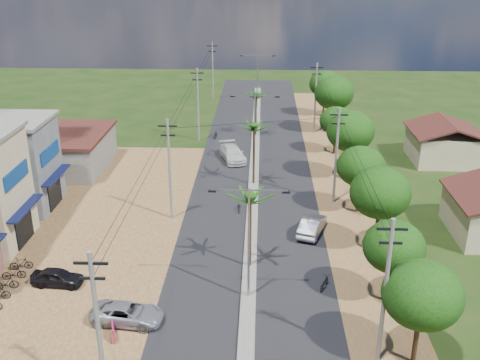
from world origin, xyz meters
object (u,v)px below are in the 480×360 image
object	(u,v)px
moto_rider_east	(324,283)
roadside_sign	(113,332)
car_parked_dark	(57,278)
car_silver_mid	(312,226)
car_white_far	(232,153)
car_parked_silver	(127,314)

from	to	relation	value
moto_rider_east	roadside_sign	bearing A→B (deg)	48.80
car_parked_dark	car_silver_mid	bearing A→B (deg)	-60.89
car_white_far	moto_rider_east	distance (m)	26.86
car_white_far	car_parked_dark	distance (m)	28.24
roadside_sign	car_white_far	bearing A→B (deg)	64.29
car_silver_mid	roadside_sign	xyz separation A→B (m)	(-13.00, -14.19, -0.21)
car_white_far	roadside_sign	world-z (taller)	car_white_far
car_silver_mid	car_parked_dark	xyz separation A→B (m)	(-18.33, -8.54, -0.11)
car_white_far	car_parked_silver	size ratio (longest dim) A/B	1.19
car_parked_dark	moto_rider_east	xyz separation A→B (m)	(18.53, 0.34, -0.20)
car_parked_dark	moto_rider_east	bearing A→B (deg)	-84.80
car_white_far	moto_rider_east	size ratio (longest dim) A/B	3.40
moto_rider_east	car_silver_mid	bearing A→B (deg)	-64.24
car_silver_mid	car_white_far	world-z (taller)	car_white_far
car_white_far	moto_rider_east	bearing A→B (deg)	-90.69
car_silver_mid	car_white_far	bearing A→B (deg)	-48.27
car_white_far	roadside_sign	size ratio (longest dim) A/B	4.45
car_parked_silver	roadside_sign	bearing A→B (deg)	169.02
roadside_sign	car_parked_dark	bearing A→B (deg)	117.40
car_silver_mid	car_parked_silver	distance (m)	17.73
car_white_far	car_parked_silver	bearing A→B (deg)	-116.77
car_silver_mid	moto_rider_east	size ratio (longest dim) A/B	2.76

